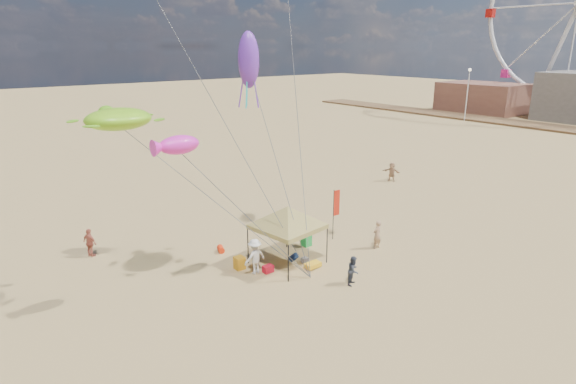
# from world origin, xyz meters

# --- Properties ---
(ground) EXTENTS (280.00, 280.00, 0.00)m
(ground) POSITION_xyz_m (0.00, 0.00, 0.00)
(ground) COLOR tan
(ground) RESTS_ON ground
(canopy_tent) EXTENTS (6.18, 6.18, 3.84)m
(canopy_tent) POSITION_xyz_m (-0.29, 2.68, 3.20)
(canopy_tent) COLOR black
(canopy_tent) RESTS_ON ground
(feather_flag) EXTENTS (0.49, 0.06, 3.23)m
(feather_flag) POSITION_xyz_m (4.19, 3.55, 2.15)
(feather_flag) COLOR black
(feather_flag) RESTS_ON ground
(cooler_red) EXTENTS (0.54, 0.38, 0.38)m
(cooler_red) POSITION_xyz_m (-1.81, 2.44, 0.19)
(cooler_red) COLOR red
(cooler_red) RESTS_ON ground
(cooler_blue) EXTENTS (0.54, 0.38, 0.38)m
(cooler_blue) POSITION_xyz_m (2.13, 5.75, 0.19)
(cooler_blue) COLOR #124F96
(cooler_blue) RESTS_ON ground
(bag_navy) EXTENTS (0.69, 0.54, 0.36)m
(bag_navy) POSITION_xyz_m (0.19, 2.74, 0.18)
(bag_navy) COLOR #0C1A38
(bag_navy) RESTS_ON ground
(bag_orange) EXTENTS (0.54, 0.69, 0.36)m
(bag_orange) POSITION_xyz_m (-2.42, 6.28, 0.18)
(bag_orange) COLOR #F5310D
(bag_orange) RESTS_ON ground
(chair_green) EXTENTS (0.50, 0.50, 0.70)m
(chair_green) POSITION_xyz_m (2.09, 3.85, 0.35)
(chair_green) COLOR green
(chair_green) RESTS_ON ground
(chair_yellow) EXTENTS (0.50, 0.50, 0.70)m
(chair_yellow) POSITION_xyz_m (-2.77, 3.73, 0.35)
(chair_yellow) COLOR orange
(chair_yellow) RESTS_ON ground
(crate_grey) EXTENTS (0.34, 0.30, 0.28)m
(crate_grey) POSITION_xyz_m (0.52, 2.14, 0.14)
(crate_grey) COLOR gray
(crate_grey) RESTS_ON ground
(beach_cart) EXTENTS (0.90, 0.50, 0.24)m
(beach_cart) POSITION_xyz_m (0.36, 1.31, 0.20)
(beach_cart) COLOR yellow
(beach_cart) RESTS_ON ground
(person_near_a) EXTENTS (0.67, 0.47, 1.74)m
(person_near_a) POSITION_xyz_m (5.12, 0.94, 0.87)
(person_near_a) COLOR tan
(person_near_a) RESTS_ON ground
(person_near_b) EXTENTS (0.91, 0.84, 1.52)m
(person_near_b) POSITION_xyz_m (0.77, -1.31, 0.76)
(person_near_b) COLOR #353B49
(person_near_b) RESTS_ON ground
(person_near_c) EXTENTS (1.27, 0.75, 1.93)m
(person_near_c) POSITION_xyz_m (-2.41, 2.78, 0.97)
(person_near_c) COLOR white
(person_near_c) RESTS_ON ground
(person_far_a) EXTENTS (0.77, 1.08, 1.70)m
(person_far_a) POSITION_xyz_m (-8.55, 10.36, 0.85)
(person_far_a) COLOR #B75A46
(person_far_a) RESTS_ON ground
(person_far_c) EXTENTS (1.02, 1.67, 1.72)m
(person_far_c) POSITION_xyz_m (17.37, 9.95, 0.86)
(person_far_c) COLOR tan
(person_far_c) RESTS_ON ground
(building_north) EXTENTS (10.00, 14.00, 5.20)m
(building_north) POSITION_xyz_m (67.00, 30.00, 2.60)
(building_north) COLOR #8C5947
(building_north) RESTS_ON ground
(lamp_north) EXTENTS (0.50, 0.50, 8.25)m
(lamp_north) POSITION_xyz_m (55.00, 26.00, 5.52)
(lamp_north) COLOR silver
(lamp_north) RESTS_ON ground
(turtle_kite) EXTENTS (3.20, 2.74, 0.95)m
(turtle_kite) POSITION_xyz_m (-8.29, 4.25, 8.56)
(turtle_kite) COLOR #82D21B
(turtle_kite) RESTS_ON ground
(fish_kite) EXTENTS (2.06, 1.53, 0.82)m
(fish_kite) POSITION_xyz_m (-6.48, 2.35, 7.51)
(fish_kite) COLOR #FC2AC8
(fish_kite) RESTS_ON ground
(squid_kite) EXTENTS (1.35, 1.35, 2.98)m
(squid_kite) POSITION_xyz_m (-0.47, 5.80, 10.84)
(squid_kite) COLOR purple
(squid_kite) RESTS_ON ground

